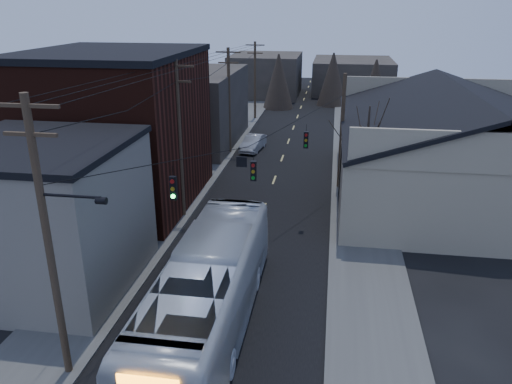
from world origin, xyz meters
TOP-DOWN VIEW (x-y plane):
  - road_surface at (0.00, 30.00)m, footprint 9.00×110.00m
  - sidewalk_left at (-6.50, 30.00)m, footprint 4.00×110.00m
  - sidewalk_right at (6.50, 30.00)m, footprint 4.00×110.00m
  - building_clapboard at (-9.00, 9.00)m, footprint 8.00×8.00m
  - building_brick at (-10.00, 20.00)m, footprint 10.00×12.00m
  - building_left_far at (-9.50, 36.00)m, footprint 9.00×14.00m
  - warehouse at (13.00, 25.00)m, footprint 16.16×20.60m
  - building_far_left at (-6.00, 65.00)m, footprint 10.00×12.00m
  - building_far_right at (7.00, 70.00)m, footprint 12.00×14.00m
  - bare_tree at (6.50, 20.00)m, footprint 0.40×0.40m
  - utility_lines at (-3.11, 24.14)m, footprint 11.24×45.28m
  - bus at (-0.39, 6.31)m, footprint 3.20×13.57m
  - parked_car at (-3.00, 34.22)m, footprint 2.04×4.52m

SIDE VIEW (x-z plane):
  - road_surface at x=0.00m, z-range 0.00..0.02m
  - sidewalk_left at x=-6.50m, z-range 0.00..0.12m
  - sidewalk_right at x=6.50m, z-range 0.00..0.12m
  - parked_car at x=-3.00m, z-range 0.00..1.44m
  - bus at x=-0.39m, z-range 0.00..3.78m
  - building_far_right at x=7.00m, z-range 0.00..5.00m
  - warehouse at x=13.00m, z-range -1.17..6.56m
  - building_far_left at x=-6.00m, z-range 0.00..6.00m
  - building_clapboard at x=-9.00m, z-range 0.00..7.00m
  - building_left_far at x=-9.50m, z-range 0.00..7.00m
  - bare_tree at x=6.50m, z-range 0.00..7.20m
  - utility_lines at x=-3.11m, z-range -0.30..10.20m
  - building_brick at x=-10.00m, z-range 0.00..10.00m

